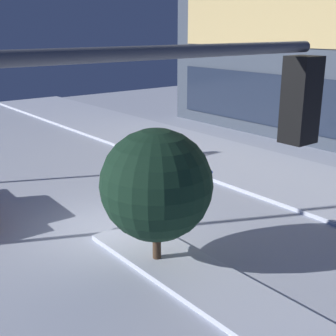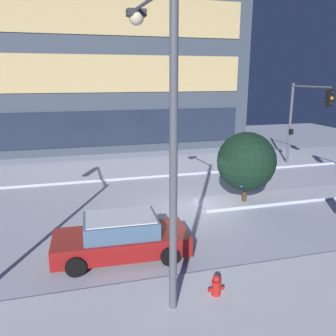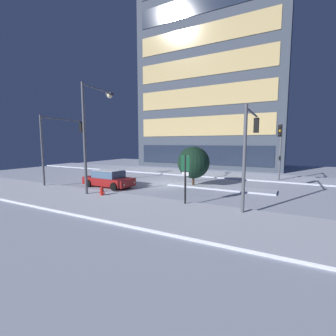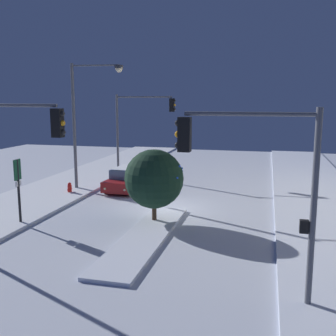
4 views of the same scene
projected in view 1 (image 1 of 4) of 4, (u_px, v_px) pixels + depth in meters
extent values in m
plane|color=silver|center=(105.00, 227.00, 13.95)|extent=(52.00, 52.00, 0.00)
cube|color=silver|center=(275.00, 174.00, 18.83)|extent=(52.00, 5.20, 0.14)
cube|color=silver|center=(225.00, 295.00, 10.30)|extent=(9.00, 1.80, 0.14)
cube|color=#232D42|center=(321.00, 108.00, 22.36)|extent=(20.06, 0.10, 2.81)
cube|color=#E5C67F|center=(330.00, 18.00, 21.11)|extent=(20.06, 0.10, 2.81)
cylinder|color=#565960|center=(147.00, 53.00, 3.74)|extent=(0.12, 4.39, 0.12)
cube|color=black|center=(301.00, 100.00, 5.22)|extent=(0.32, 0.36, 1.00)
sphere|color=black|center=(313.00, 71.00, 5.24)|extent=(0.20, 0.20, 0.20)
sphere|color=orange|center=(311.00, 99.00, 5.34)|extent=(0.20, 0.20, 0.20)
sphere|color=black|center=(308.00, 125.00, 5.43)|extent=(0.20, 0.20, 0.20)
cylinder|color=#473323|center=(157.00, 246.00, 11.72)|extent=(0.22, 0.22, 0.95)
sphere|color=black|center=(156.00, 185.00, 11.23)|extent=(2.83, 2.83, 2.83)
sphere|color=blue|center=(176.00, 158.00, 12.37)|extent=(0.10, 0.10, 0.10)
sphere|color=blue|center=(211.00, 172.00, 11.47)|extent=(0.10, 0.10, 0.10)
sphere|color=blue|center=(182.00, 154.00, 12.20)|extent=(0.10, 0.10, 0.10)
sphere|color=blue|center=(114.00, 220.00, 11.47)|extent=(0.10, 0.10, 0.10)
sphere|color=blue|center=(196.00, 151.00, 11.73)|extent=(0.10, 0.10, 0.10)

